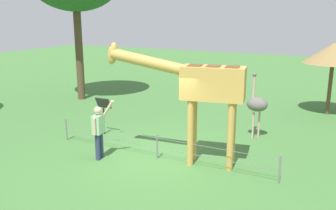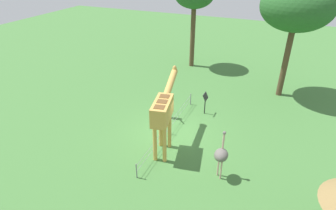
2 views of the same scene
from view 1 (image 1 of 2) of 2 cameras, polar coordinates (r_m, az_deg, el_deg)
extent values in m
plane|color=#427538|center=(10.91, -1.44, -8.20)|extent=(60.00, 60.00, 0.00)
cylinder|color=gold|center=(10.07, 3.52, -4.44)|extent=(0.18, 0.18, 1.89)
cylinder|color=gold|center=(10.48, 4.07, -3.70)|extent=(0.18, 0.18, 1.89)
cylinder|color=gold|center=(9.90, 9.76, -4.96)|extent=(0.18, 0.18, 1.89)
cylinder|color=gold|center=(10.31, 10.06, -4.18)|extent=(0.18, 0.18, 1.89)
cube|color=gold|center=(9.83, 7.07, 3.42)|extent=(1.80, 1.01, 0.90)
cube|color=brown|center=(9.84, 4.26, 6.22)|extent=(0.44, 0.50, 0.02)
cube|color=brown|center=(9.75, 7.15, 6.08)|extent=(0.44, 0.50, 0.02)
cube|color=brown|center=(9.68, 10.08, 5.91)|extent=(0.44, 0.50, 0.02)
cylinder|color=gold|center=(10.18, -2.66, 6.66)|extent=(2.38, 0.77, 0.75)
ellipsoid|color=gold|center=(10.58, -8.65, 7.99)|extent=(0.44, 0.33, 0.68)
cylinder|color=brown|center=(10.52, -8.88, 8.93)|extent=(0.05, 0.05, 0.14)
cylinder|color=brown|center=(10.62, -8.49, 8.99)|extent=(0.05, 0.05, 0.14)
cylinder|color=navy|center=(10.96, -10.46, -6.16)|extent=(0.14, 0.14, 0.78)
cylinder|color=navy|center=(10.79, -10.98, -6.51)|extent=(0.14, 0.14, 0.78)
cube|color=#93C699|center=(10.66, -10.88, -2.98)|extent=(0.29, 0.39, 0.55)
sphere|color=#D8AD8C|center=(10.55, -10.98, -0.83)|extent=(0.22, 0.22, 0.22)
cylinder|color=#D8AD8C|center=(10.56, -9.38, -0.53)|extent=(0.38, 0.14, 0.50)
cylinder|color=#D8AD8C|center=(10.48, -11.46, -3.34)|extent=(0.08, 0.08, 0.50)
cube|color=black|center=(10.92, -10.51, -3.52)|extent=(0.15, 0.22, 0.24)
cylinder|color=#CC9E93|center=(12.74, 13.18, -3.12)|extent=(0.07, 0.07, 0.90)
cylinder|color=#CC9E93|center=(12.85, 14.05, -3.02)|extent=(0.07, 0.07, 0.90)
ellipsoid|color=#66605B|center=(12.60, 13.81, 0.10)|extent=(0.70, 0.56, 0.49)
cylinder|color=#CC9E93|center=(12.52, 13.29, 2.63)|extent=(0.08, 0.08, 0.80)
sphere|color=#66605B|center=(12.44, 13.41, 4.66)|extent=(0.14, 0.14, 0.14)
cylinder|color=brown|center=(16.67, 24.00, 2.31)|extent=(0.16, 0.16, 2.16)
cone|color=olive|center=(16.46, 24.53, 7.43)|extent=(2.41, 2.41, 0.84)
cylinder|color=brown|center=(18.37, -13.73, 7.72)|extent=(0.36, 0.36, 4.44)
cylinder|color=black|center=(13.02, -10.00, -2.47)|extent=(0.06, 0.06, 0.95)
cube|color=#2D2D2D|center=(12.85, -10.12, 0.33)|extent=(0.56, 0.21, 0.38)
cylinder|color=slate|center=(9.61, 17.11, -9.64)|extent=(0.05, 0.05, 0.75)
cylinder|color=slate|center=(10.70, -1.70, -6.51)|extent=(0.05, 0.05, 0.75)
cylinder|color=slate|center=(12.69, -15.66, -3.69)|extent=(0.05, 0.05, 0.75)
cube|color=slate|center=(10.61, -1.71, -5.19)|extent=(7.00, 0.01, 0.01)
cube|color=slate|center=(10.71, -1.70, -6.70)|extent=(7.00, 0.01, 0.01)
camera|label=2|loc=(15.35, 56.65, 24.56)|focal=29.62mm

